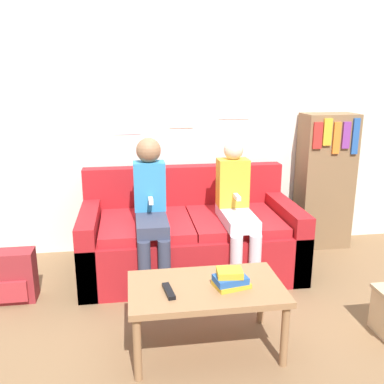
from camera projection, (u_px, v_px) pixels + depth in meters
name	position (u px, v px, depth m)	size (l,w,h in m)	color
ground_plane	(201.00, 302.00, 3.06)	(10.00, 10.00, 0.00)	brown
wall_back	(181.00, 106.00, 3.76)	(8.00, 0.06, 2.60)	silver
couch	(190.00, 238.00, 3.52)	(1.73, 0.89, 0.81)	maroon
coffee_table	(206.00, 293.00, 2.45)	(0.88, 0.51, 0.41)	#8E6642
person_left	(151.00, 205.00, 3.19)	(0.24, 0.60, 1.12)	#33384C
person_right	(236.00, 206.00, 3.29)	(0.24, 0.60, 1.08)	silver
tv_remote	(169.00, 291.00, 2.36)	(0.06, 0.17, 0.02)	black
book_stack	(231.00, 279.00, 2.42)	(0.22, 0.18, 0.10)	gold
bookshelf	(325.00, 181.00, 3.94)	(0.48, 0.31, 1.24)	brown
backpack	(15.00, 277.00, 3.04)	(0.29, 0.20, 0.38)	maroon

